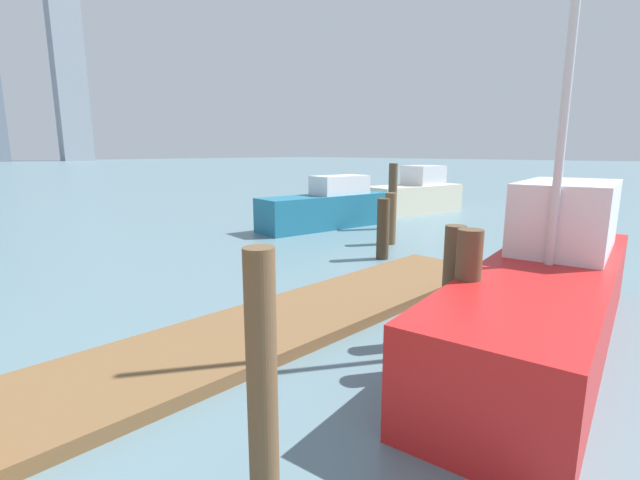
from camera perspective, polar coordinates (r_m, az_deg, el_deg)
name	(u,v)px	position (r m, az deg, el deg)	size (l,w,h in m)	color
ground_plane	(50,257)	(14.31, -31.11, -1.91)	(300.00, 300.00, 0.00)	slate
floating_dock	(299,317)	(7.73, -2.66, -9.75)	(10.17, 2.00, 0.18)	brown
dock_piling_0	(393,196)	(16.85, 9.23, 5.51)	(0.33, 0.33, 2.42)	brown
dock_piling_1	(453,285)	(6.96, 16.53, -5.56)	(0.31, 0.31, 1.80)	brown
dock_piling_2	(262,384)	(3.67, -7.37, -17.72)	(0.24, 0.24, 2.17)	brown
dock_piling_3	(383,229)	(12.06, 8.02, 1.40)	(0.33, 0.33, 1.63)	#473826
dock_piling_4	(466,301)	(6.15, 18.13, -7.43)	(0.33, 0.33, 1.89)	brown
dock_piling_5	(390,219)	(14.05, 8.96, 2.70)	(0.35, 0.35, 1.60)	brown
moored_boat_0	(327,207)	(16.97, 0.92, 4.18)	(5.47, 2.14, 1.94)	#1E6B8C
moored_boat_1	(549,285)	(7.63, 27.17, -5.08)	(7.11, 2.68, 7.50)	red
moored_boat_2	(414,195)	(21.58, 11.94, 5.58)	(5.21, 2.62, 2.18)	beige
skyline_tower_5	(62,7)	(160.62, -30.02, 24.28)	(8.08, 7.06, 85.70)	#8C939E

